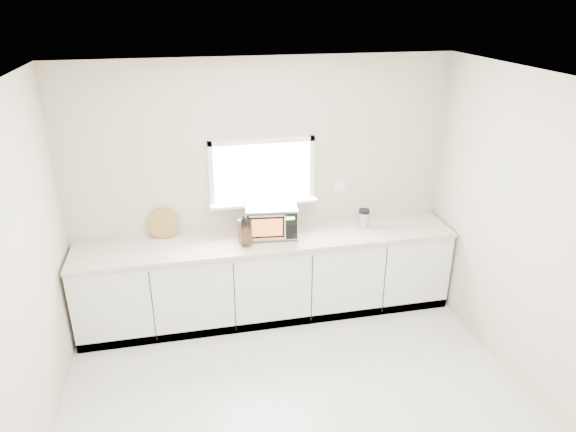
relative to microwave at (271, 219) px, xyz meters
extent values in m
plane|color=beige|center=(-0.05, -1.78, -1.10)|extent=(4.00, 4.00, 0.00)
cube|color=beige|center=(-0.05, 0.22, 0.25)|extent=(4.00, 0.02, 2.70)
cube|color=white|center=(-0.05, 0.20, 0.45)|extent=(1.00, 0.02, 0.60)
cube|color=white|center=(-0.05, 0.14, 0.13)|extent=(1.12, 0.16, 0.03)
cube|color=white|center=(-0.05, 0.19, 0.78)|extent=(1.10, 0.04, 0.05)
cube|color=white|center=(-0.05, 0.19, 0.13)|extent=(1.10, 0.04, 0.05)
cube|color=white|center=(-0.57, 0.19, 0.45)|extent=(0.05, 0.04, 0.70)
cube|color=white|center=(0.48, 0.19, 0.45)|extent=(0.05, 0.04, 0.70)
cube|color=white|center=(0.80, 0.21, 0.22)|extent=(0.12, 0.01, 0.12)
cube|color=silver|center=(-0.05, -0.08, -0.66)|extent=(3.92, 0.60, 0.88)
cube|color=beige|center=(-0.05, -0.09, -0.20)|extent=(3.92, 0.64, 0.04)
cylinder|color=black|center=(-0.23, -0.12, -0.17)|extent=(0.03, 0.03, 0.02)
cylinder|color=black|center=(-0.20, 0.19, -0.17)|extent=(0.03, 0.03, 0.02)
cylinder|color=black|center=(0.20, -0.17, -0.17)|extent=(0.03, 0.03, 0.02)
cylinder|color=black|center=(0.23, 0.14, -0.17)|extent=(0.03, 0.03, 0.02)
cube|color=#AAACB2|center=(0.00, 0.01, 0.00)|extent=(0.56, 0.45, 0.31)
cube|color=black|center=(-0.02, -0.20, 0.00)|extent=(0.50, 0.07, 0.28)
cube|color=orange|center=(-0.07, -0.20, 0.00)|extent=(0.31, 0.04, 0.19)
cylinder|color=silver|center=(0.10, -0.23, 0.00)|extent=(0.02, 0.02, 0.24)
cube|color=black|center=(0.15, -0.22, 0.00)|extent=(0.12, 0.02, 0.27)
cube|color=#19FF33|center=(0.15, -0.23, 0.09)|extent=(0.09, 0.01, 0.03)
cube|color=silver|center=(0.00, 0.01, 0.16)|extent=(0.56, 0.45, 0.01)
cube|color=#4B311B|center=(-0.30, -0.16, -0.04)|extent=(0.13, 0.24, 0.28)
cube|color=black|center=(-0.33, -0.22, 0.07)|extent=(0.02, 0.05, 0.10)
cube|color=black|center=(-0.29, -0.21, 0.08)|extent=(0.02, 0.05, 0.10)
cube|color=black|center=(-0.26, -0.21, 0.06)|extent=(0.02, 0.05, 0.10)
cube|color=black|center=(-0.31, -0.22, 0.11)|extent=(0.02, 0.05, 0.10)
cube|color=black|center=(-0.27, -0.21, 0.11)|extent=(0.02, 0.05, 0.10)
cylinder|color=olive|center=(-1.09, 0.16, -0.02)|extent=(0.32, 0.08, 0.31)
cylinder|color=#AAACB2|center=(1.01, -0.02, -0.09)|extent=(0.12, 0.12, 0.17)
cylinder|color=black|center=(1.01, -0.02, 0.01)|extent=(0.11, 0.11, 0.04)
camera|label=1|loc=(-0.85, -4.78, 2.15)|focal=32.00mm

